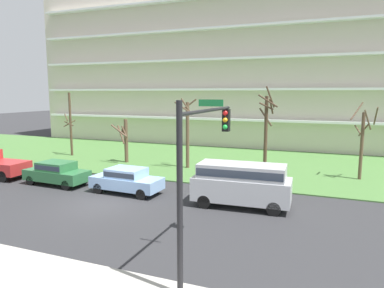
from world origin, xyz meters
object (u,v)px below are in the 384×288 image
object	(u,v)px
tree_far_left	(70,124)
sedan_green_near_left	(57,172)
sedan_blue_near_right	(127,179)
tree_center	(187,132)
tree_far_right	(362,141)
tree_right	(266,130)
van_silver_center_left	(241,182)
traffic_signal_mast	(201,156)
tree_left	(125,139)

from	to	relation	value
tree_far_left	sedan_green_near_left	xyz separation A→B (m)	(6.44, -9.08, -2.23)
sedan_blue_near_right	tree_center	bearing A→B (deg)	-93.34
tree_far_left	tree_center	bearing A→B (deg)	-5.35
tree_far_right	sedan_blue_near_right	xyz separation A→B (m)	(-13.59, -8.80, -1.96)
tree_right	van_silver_center_left	xyz separation A→B (m)	(0.07, -7.79, -2.01)
tree_right	sedan_green_near_left	bearing A→B (deg)	-148.09
traffic_signal_mast	sedan_green_near_left	bearing A→B (deg)	150.47
tree_right	tree_far_right	size ratio (longest dim) A/B	1.20
tree_center	sedan_blue_near_right	bearing A→B (deg)	-95.82
tree_center	tree_far_left	bearing A→B (deg)	174.65
sedan_blue_near_right	van_silver_center_left	bearing A→B (deg)	-177.51
van_silver_center_left	traffic_signal_mast	bearing A→B (deg)	89.98
tree_far_left	tree_left	bearing A→B (deg)	-9.14
sedan_blue_near_right	tree_left	bearing A→B (deg)	-54.97
tree_center	traffic_signal_mast	xyz separation A→B (m)	(6.71, -15.22, 1.02)
tree_left	van_silver_center_left	bearing A→B (deg)	-33.09
tree_far_left	tree_far_right	size ratio (longest dim) A/B	1.12
tree_far_left	sedan_blue_near_right	world-z (taller)	tree_far_left
tree_far_left	tree_left	world-z (taller)	tree_far_left
tree_left	tree_far_right	xyz separation A→B (m)	(18.69, 0.81, 0.69)
tree_center	tree_far_right	bearing A→B (deg)	4.05
sedan_blue_near_right	traffic_signal_mast	bearing A→B (deg)	138.20
sedan_blue_near_right	tree_far_left	bearing A→B (deg)	-34.93
tree_left	sedan_blue_near_right	bearing A→B (deg)	-57.46
tree_left	tree_center	bearing A→B (deg)	-0.95
tree_far_left	tree_center	world-z (taller)	tree_far_left
tree_center	sedan_green_near_left	world-z (taller)	tree_center
traffic_signal_mast	van_silver_center_left	bearing A→B (deg)	92.73
tree_left	sedan_green_near_left	distance (m)	8.10
tree_left	van_silver_center_left	size ratio (longest dim) A/B	0.73
tree_far_right	sedan_blue_near_right	distance (m)	16.31
tree_far_left	tree_right	world-z (taller)	tree_right
tree_center	sedan_blue_near_right	distance (m)	8.22
tree_far_left	tree_right	bearing A→B (deg)	-3.88
tree_left	tree_center	xyz separation A→B (m)	(5.90, -0.10, 0.89)
tree_far_right	traffic_signal_mast	bearing A→B (deg)	-110.65
tree_far_right	sedan_green_near_left	xyz separation A→B (m)	(-19.01, -8.80, -1.96)
sedan_green_near_left	van_silver_center_left	distance (m)	12.60
tree_far_left	tree_right	distance (m)	19.00
sedan_blue_near_right	tree_far_right	bearing A→B (deg)	-144.60
van_silver_center_left	traffic_signal_mast	size ratio (longest dim) A/B	0.89
tree_center	tree_far_right	distance (m)	12.82
tree_right	sedan_green_near_left	xyz separation A→B (m)	(-12.51, -7.79, -2.53)
tree_far_right	traffic_signal_mast	world-z (taller)	traffic_signal_mast
tree_left	tree_far_right	bearing A→B (deg)	2.47
van_silver_center_left	sedan_blue_near_right	xyz separation A→B (m)	(-7.16, 0.00, -0.52)
sedan_green_near_left	tree_center	bearing A→B (deg)	-125.84
tree_center	sedan_green_near_left	bearing A→B (deg)	-128.28
tree_center	tree_right	size ratio (longest dim) A/B	0.87
sedan_green_near_left	sedan_blue_near_right	size ratio (longest dim) A/B	1.00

